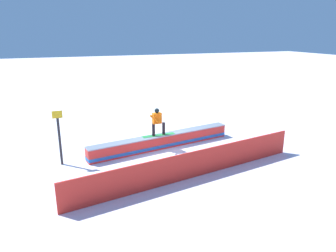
% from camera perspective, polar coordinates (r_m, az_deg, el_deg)
% --- Properties ---
extents(ground_plane, '(120.00, 120.00, 0.00)m').
position_cam_1_polar(ground_plane, '(15.18, -1.04, -3.89)').
color(ground_plane, white).
extents(grind_box, '(7.29, 1.83, 0.65)m').
position_cam_1_polar(grind_box, '(15.08, -1.05, -2.84)').
color(grind_box, red).
rests_on(grind_box, ground_plane).
extents(snowboarder, '(1.59, 0.44, 1.31)m').
position_cam_1_polar(snowboarder, '(14.65, -1.93, 0.90)').
color(snowboarder, green).
rests_on(snowboarder, grind_box).
extents(safety_fence, '(9.89, 1.82, 1.05)m').
position_cam_1_polar(safety_fence, '(12.03, 4.60, -6.92)').
color(safety_fence, red).
rests_on(safety_fence, ground_plane).
extents(trail_marker, '(0.40, 0.10, 2.30)m').
position_cam_1_polar(trail_marker, '(13.63, -18.99, -1.81)').
color(trail_marker, '#262628').
rests_on(trail_marker, ground_plane).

